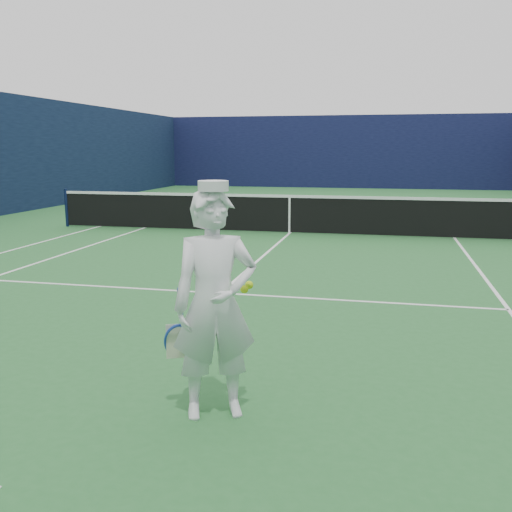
# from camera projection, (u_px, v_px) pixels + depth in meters

# --- Properties ---
(ground) EXTENTS (80.00, 80.00, 0.00)m
(ground) POSITION_uv_depth(u_px,v_px,m) (289.00, 234.00, 14.83)
(ground) COLOR #25632D
(ground) RESTS_ON ground
(court_markings) EXTENTS (11.03, 23.83, 0.01)m
(court_markings) POSITION_uv_depth(u_px,v_px,m) (289.00, 233.00, 14.83)
(court_markings) COLOR white
(court_markings) RESTS_ON ground
(windscreen_fence) EXTENTS (20.12, 36.12, 4.00)m
(windscreen_fence) POSITION_uv_depth(u_px,v_px,m) (290.00, 156.00, 14.46)
(windscreen_fence) COLOR #0E1236
(windscreen_fence) RESTS_ON ground
(tennis_net) EXTENTS (12.88, 0.09, 1.07)m
(tennis_net) POSITION_uv_depth(u_px,v_px,m) (289.00, 212.00, 14.73)
(tennis_net) COLOR #141E4C
(tennis_net) RESTS_ON ground
(tennis_player) EXTENTS (0.90, 0.69, 1.93)m
(tennis_player) POSITION_uv_depth(u_px,v_px,m) (215.00, 304.00, 4.59)
(tennis_player) COLOR white
(tennis_player) RESTS_ON ground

